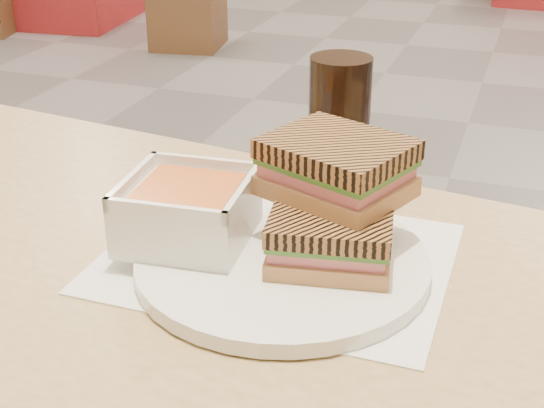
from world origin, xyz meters
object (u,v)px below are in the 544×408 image
(panini_lower, at_px, (331,238))
(soup_bowl, at_px, (188,212))
(plate, at_px, (282,262))
(cola_glass, at_px, (339,122))
(bg_chair_0r, at_px, (188,10))
(main_table, at_px, (127,373))

(panini_lower, bearing_deg, soup_bowl, -179.78)
(plate, distance_m, cola_glass, 0.24)
(soup_bowl, bearing_deg, panini_lower, 0.22)
(soup_bowl, relative_size, panini_lower, 1.02)
(plate, height_order, bg_chair_0r, plate)
(plate, distance_m, soup_bowl, 0.11)
(plate, bearing_deg, bg_chair_0r, 116.74)
(main_table, xyz_separation_m, cola_glass, (0.14, 0.30, 0.19))
(plate, height_order, soup_bowl, soup_bowl)
(cola_glass, xyz_separation_m, bg_chair_0r, (-1.72, 3.20, -0.62))
(main_table, distance_m, panini_lower, 0.26)
(plate, bearing_deg, cola_glass, 91.09)
(plate, relative_size, panini_lower, 2.23)
(panini_lower, relative_size, cola_glass, 0.82)
(soup_bowl, bearing_deg, main_table, -120.44)
(soup_bowl, distance_m, panini_lower, 0.15)
(soup_bowl, bearing_deg, cola_glass, 66.03)
(main_table, height_order, plate, plate)
(soup_bowl, relative_size, bg_chair_0r, 0.31)
(panini_lower, xyz_separation_m, cola_glass, (-0.05, 0.22, 0.04))
(soup_bowl, bearing_deg, bg_chair_0r, 115.37)
(main_table, relative_size, panini_lower, 9.73)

